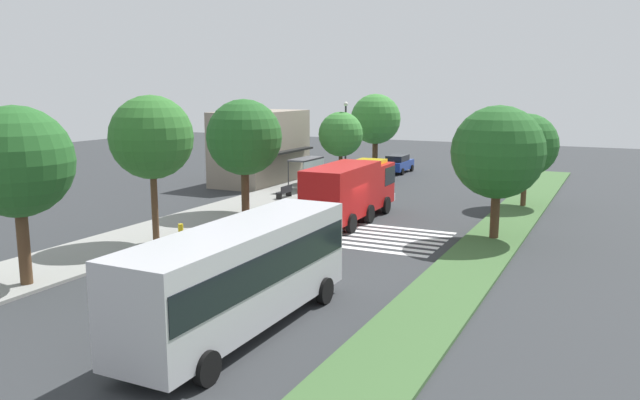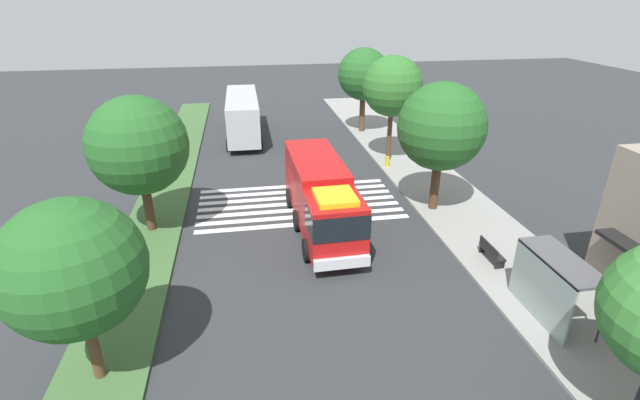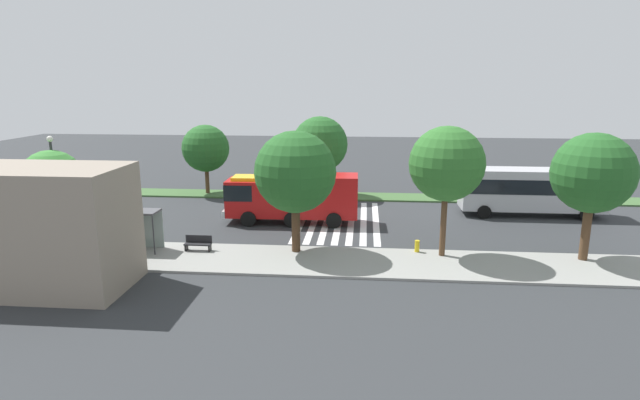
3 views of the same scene
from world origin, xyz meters
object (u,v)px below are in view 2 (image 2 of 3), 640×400
sidewalk_tree_center (442,127)px  transit_bus (243,113)px  bench_near_shelter (491,252)px  fire_hydrant (387,161)px  bus_stop_shelter (551,277)px  median_tree_west (73,269)px  sidewalk_tree_west (393,86)px  fire_truck (321,196)px  sidewalk_tree_far_west (364,74)px  median_tree_far_west (138,146)px

sidewalk_tree_center → transit_bus: bearing=-147.8°
transit_bus → bench_near_shelter: 25.01m
bench_near_shelter → fire_hydrant: size_ratio=2.29×
bus_stop_shelter → median_tree_west: 16.11m
sidewalk_tree_west → median_tree_west: (18.76, -15.56, -1.30)m
median_tree_west → transit_bus: bearing=169.3°
fire_truck → bench_near_shelter: (4.45, 7.15, -1.40)m
sidewalk_tree_far_west → sidewalk_tree_west: 7.90m
bench_near_shelter → sidewalk_tree_far_west: size_ratio=0.22×
transit_bus → median_tree_west: bearing=169.5°
transit_bus → median_tree_west: size_ratio=1.70×
median_tree_west → fire_hydrant: median_tree_west is taller
median_tree_west → sidewalk_tree_far_west: bearing=149.7°
transit_bus → bus_stop_shelter: bearing=-157.5°
fire_truck → sidewalk_tree_center: (-1.40, 6.76, 2.92)m
sidewalk_tree_far_west → sidewalk_tree_west: (7.89, 0.00, 0.41)m
fire_truck → median_tree_west: size_ratio=1.56×
transit_bus → bench_near_shelter: (22.48, 10.86, -1.53)m
bench_near_shelter → sidewalk_tree_center: (-5.84, -0.39, 4.31)m
fire_truck → median_tree_west: bearing=-46.3°
median_tree_west → fire_hydrant: 23.30m
sidewalk_tree_far_west → bus_stop_shelter: bearing=0.8°
sidewalk_tree_center → sidewalk_tree_west: bearing=180.0°
transit_bus → sidewalk_tree_far_west: 10.88m
fire_truck → fire_hydrant: bearing=142.5°
sidewalk_tree_far_west → sidewalk_tree_west: sidewalk_tree_west is taller
fire_truck → sidewalk_tree_center: 7.50m
sidewalk_tree_far_west → median_tree_west: (26.66, -15.56, -0.89)m
bus_stop_shelter → sidewalk_tree_center: bearing=-177.8°
sidewalk_tree_west → median_tree_west: sidewalk_tree_west is taller
transit_bus → bus_stop_shelter: transit_bus is taller
sidewalk_tree_west → median_tree_west: 24.41m
fire_hydrant → sidewalk_tree_far_west: bearing=176.9°
sidewalk_tree_far_west → sidewalk_tree_center: bearing=0.0°
bus_stop_shelter → median_tree_far_west: bearing=-121.8°
sidewalk_tree_far_west → median_tree_west: 30.88m
transit_bus → sidewalk_tree_west: size_ratio=1.40×
transit_bus → median_tree_far_west: 17.55m
bus_stop_shelter → sidewalk_tree_center: (-9.84, -0.38, 3.02)m
bus_stop_shelter → fire_hydrant: size_ratio=5.00×
fire_truck → sidewalk_tree_far_west: size_ratio=1.34×
fire_truck → median_tree_far_west: bearing=-100.6°
fire_truck → bus_stop_shelter: (8.45, 7.14, -0.10)m
median_tree_far_west → fire_hydrant: size_ratio=9.96×
sidewalk_tree_center → median_tree_far_west: bearing=-90.1°
fire_truck → transit_bus: transit_bus is taller
median_tree_west → fire_hydrant: (-17.38, 15.06, -3.71)m
sidewalk_tree_far_west → bench_near_shelter: bearing=1.0°
fire_hydrant → bus_stop_shelter: bearing=3.0°
transit_bus → bench_near_shelter: bearing=-154.0°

